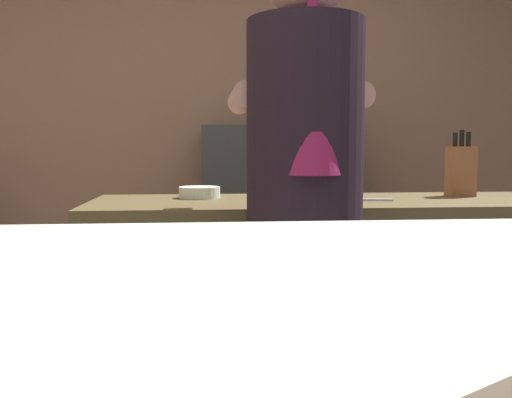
{
  "coord_description": "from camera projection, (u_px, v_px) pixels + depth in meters",
  "views": [
    {
      "loc": [
        -0.27,
        -1.33,
        1.1
      ],
      "look_at": [
        -0.22,
        -0.75,
        1.04
      ],
      "focal_mm": 39.34,
      "sensor_mm": 36.0,
      "label": 1
    }
  ],
  "objects": [
    {
      "name": "wall_back",
      "position": [
        249.0,
        107.0,
        3.5
      ],
      "size": [
        5.2,
        0.1,
        2.7
      ],
      "primitive_type": "cube",
      "color": "#977359",
      "rests_on": "ground"
    },
    {
      "name": "chefs_knife",
      "position": [
        360.0,
        200.0,
        2.07
      ],
      "size": [
        0.24,
        0.07,
        0.01
      ],
      "primitive_type": "cube",
      "rotation": [
        0.0,
        0.0,
        -0.18
      ],
      "color": "silver",
      "rests_on": "prep_counter"
    },
    {
      "name": "bottle_soy",
      "position": [
        289.0,
        109.0,
        3.19
      ],
      "size": [
        0.06,
        0.06,
        0.24
      ],
      "color": "black",
      "rests_on": "back_shelf"
    },
    {
      "name": "bottle_hot_sauce",
      "position": [
        264.0,
        112.0,
        3.27
      ],
      "size": [
        0.06,
        0.06,
        0.21
      ],
      "color": "#558333",
      "rests_on": "back_shelf"
    },
    {
      "name": "back_shelf",
      "position": [
        278.0,
        230.0,
        3.31
      ],
      "size": [
        0.89,
        0.36,
        1.22
      ],
      "primitive_type": "cube",
      "color": "#383B3A",
      "rests_on": "ground"
    },
    {
      "name": "prep_counter",
      "position": [
        368.0,
        315.0,
        2.17
      ],
      "size": [
        2.1,
        0.6,
        0.9
      ],
      "primitive_type": "cube",
      "color": "brown",
      "rests_on": "ground"
    },
    {
      "name": "bottle_vinegar",
      "position": [
        300.0,
        115.0,
        3.33
      ],
      "size": [
        0.06,
        0.06,
        0.18
      ],
      "color": "#CAC680",
      "rests_on": "back_shelf"
    },
    {
      "name": "mixing_bowl",
      "position": [
        199.0,
        192.0,
        2.18
      ],
      "size": [
        0.16,
        0.16,
        0.04
      ],
      "primitive_type": "cylinder",
      "color": "silver",
      "rests_on": "prep_counter"
    },
    {
      "name": "bartender",
      "position": [
        305.0,
        190.0,
        1.64
      ],
      "size": [
        0.42,
        0.51,
        1.68
      ],
      "rotation": [
        0.0,
        0.0,
        1.58
      ],
      "color": "#2A373E",
      "rests_on": "ground"
    },
    {
      "name": "knife_block",
      "position": [
        461.0,
        170.0,
        2.25
      ],
      "size": [
        0.1,
        0.08,
        0.27
      ],
      "color": "#915837",
      "rests_on": "prep_counter"
    },
    {
      "name": "bottle_olive_oil",
      "position": [
        344.0,
        108.0,
        3.26
      ],
      "size": [
        0.07,
        0.07,
        0.27
      ],
      "color": "black",
      "rests_on": "back_shelf"
    }
  ]
}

